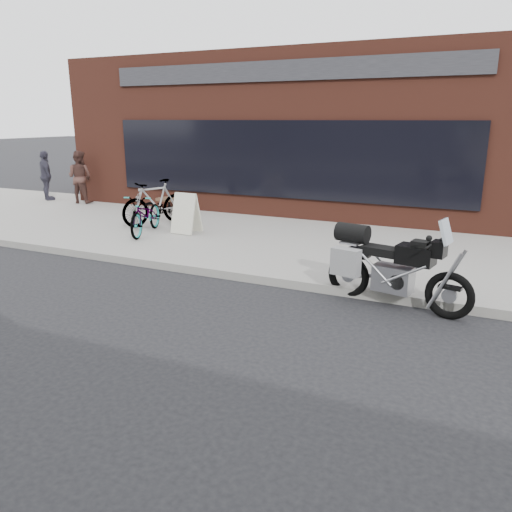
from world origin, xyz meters
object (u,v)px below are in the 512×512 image
object	(u,v)px
sandwich_sign	(186,213)
cafe_patron_left	(80,177)
motorcycle	(387,266)
bicycle_rear	(156,202)
bicycle_front	(146,214)
cafe_patron_right	(46,176)
cafe_table	(169,200)

from	to	relation	value
sandwich_sign	cafe_patron_left	size ratio (longest dim) A/B	0.57
motorcycle	bicycle_rear	xyz separation A→B (m)	(-6.27, 2.92, 0.10)
motorcycle	bicycle_rear	distance (m)	6.91
sandwich_sign	bicycle_front	bearing A→B (deg)	-144.68
bicycle_front	cafe_patron_right	bearing A→B (deg)	139.05
sandwich_sign	cafe_patron_right	distance (m)	7.15
cafe_table	cafe_patron_right	distance (m)	5.03
cafe_patron_left	sandwich_sign	bearing A→B (deg)	147.32
cafe_patron_right	bicycle_rear	bearing A→B (deg)	-166.48
bicycle_rear	cafe_patron_right	size ratio (longest dim) A/B	1.18
sandwich_sign	cafe_patron_right	world-z (taller)	cafe_patron_right
cafe_table	motorcycle	bearing A→B (deg)	-32.37
motorcycle	cafe_patron_right	world-z (taller)	cafe_patron_right
bicycle_front	bicycle_rear	world-z (taller)	bicycle_rear
cafe_table	cafe_patron_left	world-z (taller)	cafe_patron_left
bicycle_front	motorcycle	bearing A→B (deg)	-34.90
motorcycle	cafe_patron_left	world-z (taller)	cafe_patron_left
sandwich_sign	cafe_patron_right	bearing A→B (deg)	164.04
cafe_patron_right	motorcycle	bearing A→B (deg)	-170.43
bicycle_front	cafe_patron_right	distance (m)	6.61
sandwich_sign	cafe_table	size ratio (longest dim) A/B	1.25
sandwich_sign	cafe_table	bearing A→B (deg)	135.59
motorcycle	cafe_patron_right	distance (m)	12.75
motorcycle	cafe_patron_right	bearing A→B (deg)	170.25
bicycle_rear	cafe_patron_left	bearing A→B (deg)	179.92
cafe_table	bicycle_front	bearing A→B (deg)	-67.15
bicycle_rear	cafe_patron_right	distance (m)	5.86
motorcycle	bicycle_front	xyz separation A→B (m)	(-5.84, 1.95, 0.00)
bicycle_rear	sandwich_sign	distance (m)	1.29
motorcycle	bicycle_front	bearing A→B (deg)	173.38
sandwich_sign	cafe_table	world-z (taller)	sandwich_sign
cafe_table	cafe_patron_left	xyz separation A→B (m)	(-3.56, 0.35, 0.42)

